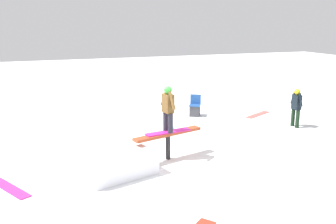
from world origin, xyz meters
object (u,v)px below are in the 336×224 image
at_px(loose_snowboard_coral, 258,115).
at_px(folding_chair, 195,106).
at_px(rail_feature, 168,137).
at_px(bystander_black, 296,106).
at_px(loose_snowboard_cyan, 171,129).
at_px(main_rider_on_rail, 168,110).
at_px(loose_snowboard_magenta, 10,188).

xyz_separation_m(loose_snowboard_coral, folding_chair, (-2.56, 0.82, 0.40)).
xyz_separation_m(rail_feature, bystander_black, (5.65, 1.48, 0.14)).
xyz_separation_m(bystander_black, loose_snowboard_cyan, (-4.48, 1.38, -0.80)).
relative_size(main_rider_on_rail, loose_snowboard_magenta, 0.90).
bearing_deg(loose_snowboard_cyan, folding_chair, 141.02).
bearing_deg(loose_snowboard_cyan, main_rider_on_rail, -13.01).
xyz_separation_m(rail_feature, main_rider_on_rail, (0.00, 0.00, 0.80)).
bearing_deg(loose_snowboard_cyan, bystander_black, 82.08).
xyz_separation_m(main_rider_on_rail, loose_snowboard_cyan, (1.17, 2.86, -1.45)).
bearing_deg(bystander_black, loose_snowboard_cyan, -106.20).
bearing_deg(rail_feature, loose_snowboard_cyan, 52.27).
height_order(rail_feature, loose_snowboard_cyan, rail_feature).
bearing_deg(rail_feature, main_rider_on_rail, 0.00).
bearing_deg(main_rider_on_rail, loose_snowboard_cyan, 59.16).
height_order(bystander_black, folding_chair, bystander_black).
relative_size(bystander_black, loose_snowboard_magenta, 0.95).
relative_size(rail_feature, loose_snowboard_cyan, 1.42).
bearing_deg(loose_snowboard_coral, folding_chair, 135.49).
bearing_deg(main_rider_on_rail, rail_feature, 0.00).
xyz_separation_m(main_rider_on_rail, bystander_black, (5.65, 1.48, -0.65)).
relative_size(loose_snowboard_magenta, folding_chair, 1.74).
height_order(rail_feature, folding_chair, folding_chair).
height_order(loose_snowboard_cyan, loose_snowboard_magenta, same).
xyz_separation_m(rail_feature, loose_snowboard_cyan, (1.17, 2.86, -0.66)).
relative_size(main_rider_on_rail, folding_chair, 1.57).
height_order(loose_snowboard_magenta, folding_chair, folding_chair).
relative_size(loose_snowboard_coral, folding_chair, 1.77).
height_order(main_rider_on_rail, bystander_black, main_rider_on_rail).
relative_size(rail_feature, folding_chair, 2.50).
bearing_deg(rail_feature, folding_chair, 41.42).
relative_size(main_rider_on_rail, loose_snowboard_coral, 0.89).
distance_m(loose_snowboard_cyan, loose_snowboard_coral, 4.27).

